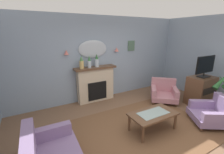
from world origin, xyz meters
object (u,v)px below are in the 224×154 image
(framed_picture, at_px, (131,46))
(tv_flatscreen, at_px, (205,66))
(mantel_vase_centre, at_px, (82,63))
(mantel_vase_left, at_px, (89,62))
(fireplace, at_px, (96,84))
(mantel_vase_right, at_px, (97,61))
(tv_cabinet, at_px, (200,90))
(armchair_by_coffee_table, at_px, (164,92))
(armchair_in_corner, at_px, (214,113))
(coffee_table, at_px, (153,115))
(wall_sconce_left, at_px, (66,52))
(wall_sconce_right, at_px, (117,49))
(wall_mirror, at_px, (93,49))

(framed_picture, xyz_separation_m, tv_flatscreen, (1.30, -2.02, -0.50))
(mantel_vase_centre, height_order, mantel_vase_left, mantel_vase_centre)
(fireplace, xyz_separation_m, mantel_vase_right, (0.05, -0.03, 0.77))
(tv_cabinet, bearing_deg, armchair_by_coffee_table, 137.45)
(mantel_vase_right, bearing_deg, armchair_in_corner, -53.91)
(framed_picture, distance_m, coffee_table, 2.88)
(wall_sconce_left, bearing_deg, armchair_by_coffee_table, -22.77)
(framed_picture, height_order, armchair_in_corner, framed_picture)
(mantel_vase_centre, bearing_deg, mantel_vase_left, -0.00)
(mantel_vase_left, height_order, mantel_vase_right, mantel_vase_right)
(mantel_vase_left, height_order, armchair_in_corner, mantel_vase_left)
(wall_sconce_left, height_order, framed_picture, framed_picture)
(fireplace, height_order, tv_flatscreen, tv_flatscreen)
(wall_sconce_right, bearing_deg, mantel_vase_right, -171.47)
(wall_sconce_right, bearing_deg, framed_picture, 5.27)
(mantel_vase_left, xyz_separation_m, mantel_vase_right, (0.25, 0.00, 0.00))
(wall_sconce_right, bearing_deg, mantel_vase_centre, -174.73)
(armchair_in_corner, bearing_deg, mantel_vase_centre, 132.48)
(armchair_in_corner, xyz_separation_m, tv_flatscreen, (0.80, 0.84, 0.94))
(wall_sconce_left, bearing_deg, wall_mirror, 3.37)
(fireplace, height_order, framed_picture, framed_picture)
(mantel_vase_right, relative_size, wall_sconce_right, 2.93)
(mantel_vase_right, relative_size, wall_sconce_left, 2.93)
(framed_picture, bearing_deg, tv_cabinet, -56.92)
(tv_cabinet, bearing_deg, mantel_vase_centre, 150.81)
(mantel_vase_centre, distance_m, wall_sconce_left, 0.53)
(framed_picture, bearing_deg, armchair_by_coffee_table, -68.65)
(mantel_vase_centre, height_order, armchair_by_coffee_table, mantel_vase_centre)
(mantel_vase_left, distance_m, framed_picture, 1.76)
(wall_mirror, bearing_deg, mantel_vase_left, -139.64)
(framed_picture, xyz_separation_m, armchair_by_coffee_table, (0.49, -1.25, -1.44))
(armchair_by_coffee_table, height_order, tv_cabinet, tv_cabinet)
(armchair_in_corner, distance_m, armchair_by_coffee_table, 1.61)
(mantel_vase_centre, distance_m, mantel_vase_right, 0.50)
(fireplace, xyz_separation_m, coffee_table, (0.50, -2.17, -0.19))
(tv_cabinet, bearing_deg, framed_picture, 123.08)
(tv_flatscreen, bearing_deg, mantel_vase_left, 148.52)
(mantel_vase_left, xyz_separation_m, framed_picture, (1.70, 0.18, 0.41))
(tv_flatscreen, bearing_deg, mantel_vase_right, 146.26)
(wall_sconce_left, bearing_deg, tv_cabinet, -27.94)
(fireplace, height_order, mantel_vase_right, mantel_vase_right)
(mantel_vase_centre, distance_m, coffee_table, 2.53)
(wall_sconce_right, relative_size, framed_picture, 0.39)
(wall_sconce_right, relative_size, coffee_table, 0.13)
(mantel_vase_right, xyz_separation_m, wall_sconce_left, (-0.90, 0.12, 0.32))
(mantel_vase_centre, bearing_deg, tv_flatscreen, -29.47)
(framed_picture, relative_size, tv_flatscreen, 0.43)
(mantel_vase_centre, relative_size, tv_flatscreen, 0.47)
(wall_sconce_right, height_order, tv_flatscreen, wall_sconce_right)
(mantel_vase_centre, distance_m, armchair_by_coffee_table, 2.86)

